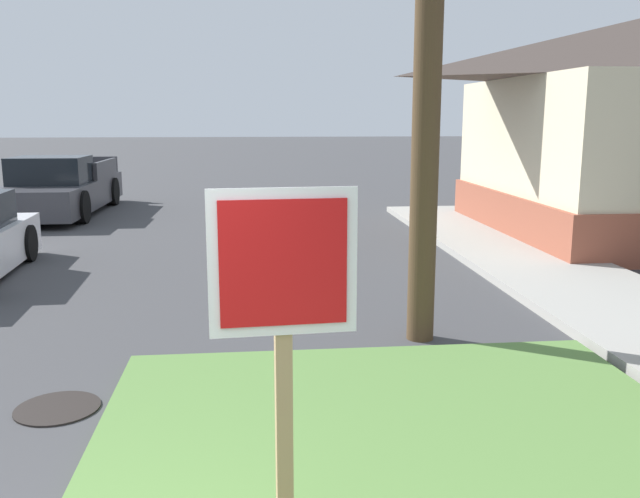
# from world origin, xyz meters

# --- Properties ---
(sidewalk_strip) EXTENTS (2.20, 18.05, 0.12)m
(sidewalk_strip) POSITION_xyz_m (5.64, 5.75, 0.06)
(sidewalk_strip) COLOR #9E9B93
(sidewalk_strip) RESTS_ON ground
(stop_sign) EXTENTS (0.78, 0.30, 1.99)m
(stop_sign) POSITION_xyz_m (1.18, 1.10, 1.06)
(stop_sign) COLOR #A3845B
(stop_sign) RESTS_ON grass_corner_patch
(manhole_cover) EXTENTS (0.70, 0.70, 0.02)m
(manhole_cover) POSITION_xyz_m (-0.63, 3.19, 0.01)
(manhole_cover) COLOR black
(manhole_cover) RESTS_ON ground
(pickup_truck_charcoal) EXTENTS (2.12, 5.54, 1.48)m
(pickup_truck_charcoal) POSITION_xyz_m (-3.69, 15.07, 0.62)
(pickup_truck_charcoal) COLOR #38383D
(pickup_truck_charcoal) RESTS_ON ground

